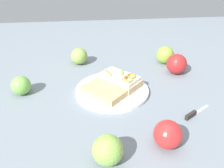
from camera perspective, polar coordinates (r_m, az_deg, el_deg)
ground_plane at (r=0.84m, az=0.00°, el=-1.97°), size 2.00×2.00×0.00m
plate at (r=0.84m, az=0.00°, el=-1.58°), size 0.26×0.26×0.01m
sandwich at (r=0.85m, az=1.92°, el=1.06°), size 0.17×0.17×0.06m
bread_slice_side at (r=0.80m, az=-1.92°, el=-1.71°), size 0.17×0.17×0.02m
apple_0 at (r=0.62m, az=13.62°, el=-12.03°), size 0.09×0.09×0.08m
apple_1 at (r=0.57m, az=-1.08°, el=-16.01°), size 0.09×0.09×0.08m
apple_2 at (r=1.07m, az=13.02°, el=7.03°), size 0.10×0.10×0.08m
apple_3 at (r=1.05m, az=-8.12°, el=6.84°), size 0.11×0.11×0.07m
apple_4 at (r=0.99m, az=15.71°, el=4.79°), size 0.12×0.12×0.08m
apple_5 at (r=0.87m, az=-21.61°, el=-0.35°), size 0.10×0.10×0.07m
knife at (r=0.77m, az=19.55°, el=-6.94°), size 0.07×0.11×0.02m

